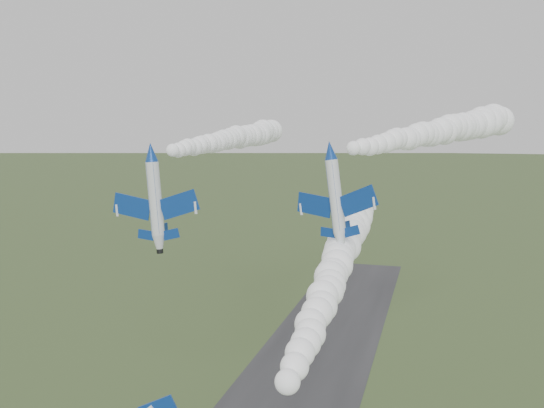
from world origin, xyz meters
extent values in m
cone|color=silver|center=(14.43, -6.90, 30.60)|extent=(2.27, 2.00, 2.09)
cylinder|color=black|center=(14.32, -5.92, 30.60)|extent=(1.12, 0.71, 1.06)
cube|color=navy|center=(12.94, -11.35, 32.82)|extent=(3.21, 2.69, 3.63)
cube|color=navy|center=(13.54, -7.89, 31.83)|extent=(1.43, 1.23, 1.60)
cube|color=navy|center=(15.52, -7.67, 29.37)|extent=(1.43, 1.23, 1.60)
cube|color=navy|center=(15.55, -7.91, 31.41)|extent=(1.93, 1.77, 1.46)
cylinder|color=silver|center=(-11.45, 24.89, 44.47)|extent=(1.89, 9.35, 1.78)
cone|color=navy|center=(-11.51, 19.00, 44.47)|extent=(1.81, 2.47, 1.78)
cone|color=silver|center=(-11.38, 30.56, 44.47)|extent=(1.80, 2.02, 1.78)
cylinder|color=black|center=(-11.37, 31.67, 44.47)|extent=(0.91, 0.68, 0.90)
ellipsoid|color=black|center=(-11.52, 22.49, 45.10)|extent=(1.22, 3.21, 1.19)
cube|color=navy|center=(-14.75, 25.82, 44.07)|extent=(5.14, 2.73, 0.52)
cube|color=navy|center=(-8.10, 25.74, 44.54)|extent=(5.14, 2.73, 0.52)
cube|color=navy|center=(-13.17, 29.58, 44.35)|extent=(2.24, 1.25, 0.27)
cube|color=navy|center=(-9.62, 29.53, 44.60)|extent=(2.24, 1.25, 0.27)
cube|color=navy|center=(-11.50, 29.29, 45.91)|extent=(0.33, 1.78, 2.45)
cylinder|color=silver|center=(11.35, 25.61, 44.94)|extent=(4.82, 8.57, 1.74)
cone|color=navy|center=(9.32, 20.62, 44.94)|extent=(2.45, 2.72, 1.74)
cone|color=silver|center=(13.29, 30.41, 44.94)|extent=(2.30, 2.35, 1.74)
cylinder|color=black|center=(13.67, 31.35, 44.94)|extent=(1.05, 0.90, 0.88)
ellipsoid|color=black|center=(10.44, 23.61, 45.51)|extent=(2.17, 3.15, 1.16)
cube|color=navy|center=(8.88, 27.48, 44.33)|extent=(5.22, 4.00, 0.85)
cube|color=navy|center=(14.47, 25.22, 45.25)|extent=(5.22, 4.00, 0.85)
cube|color=navy|center=(11.46, 30.17, 44.69)|extent=(2.30, 1.80, 0.41)
cube|color=navy|center=(14.44, 28.96, 45.19)|extent=(2.30, 1.80, 0.41)
cube|color=navy|center=(12.67, 29.41, 46.25)|extent=(1.04, 1.68, 2.23)
camera|label=1|loc=(24.02, -44.79, 48.06)|focal=40.00mm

